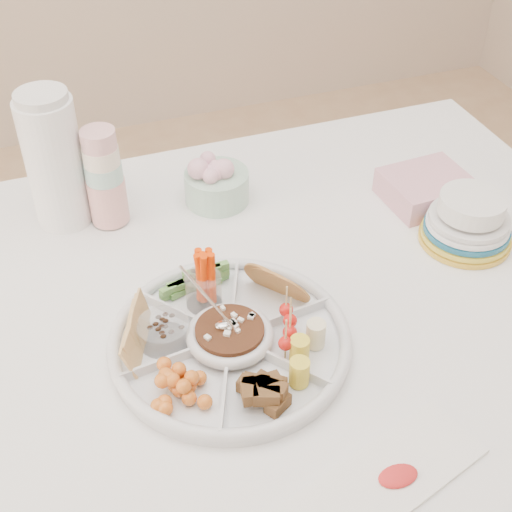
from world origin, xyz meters
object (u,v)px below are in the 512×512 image
object	(u,v)px
dining_table	(232,433)
party_tray	(230,338)
thermos	(54,158)
plate_stack	(469,217)

from	to	relation	value
dining_table	party_tray	world-z (taller)	party_tray
dining_table	thermos	bearing A→B (deg)	124.36
dining_table	plate_stack	world-z (taller)	plate_stack
party_tray	plate_stack	size ratio (longest dim) A/B	2.19
party_tray	dining_table	bearing A→B (deg)	74.17
dining_table	thermos	xyz separation A→B (m)	(-0.23, 0.33, 0.52)
thermos	plate_stack	size ratio (longest dim) A/B	1.60
dining_table	thermos	world-z (taller)	thermos
dining_table	party_tray	size ratio (longest dim) A/B	4.00
thermos	plate_stack	bearing A→B (deg)	-25.06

